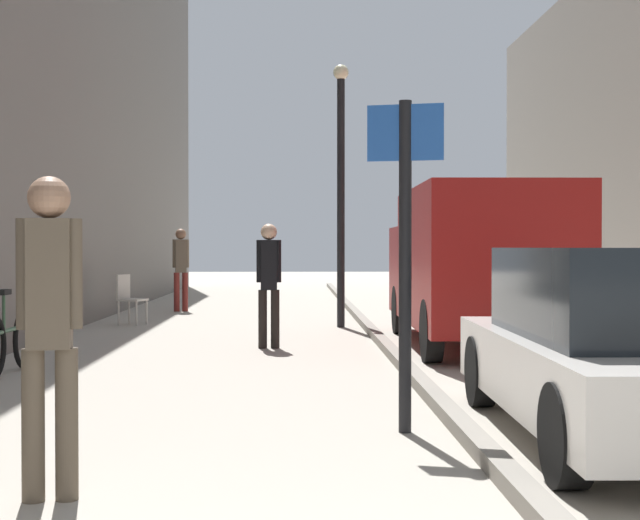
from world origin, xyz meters
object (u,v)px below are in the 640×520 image
at_px(delivery_van, 476,262).
at_px(bicycle_leaning, 9,341).
at_px(pedestrian_mid_block, 269,276).
at_px(parked_car, 623,345).
at_px(pedestrian_main_foreground, 181,264).
at_px(lamp_post, 341,177).
at_px(cafe_chair_near_window, 128,296).
at_px(street_sign_post, 405,236).
at_px(pedestrian_far_crossing, 50,314).

distance_m(delivery_van, bicycle_leaning, 6.62).
relative_size(pedestrian_mid_block, delivery_van, 0.32).
height_order(pedestrian_mid_block, parked_car, pedestrian_mid_block).
height_order(delivery_van, bicycle_leaning, delivery_van).
relative_size(pedestrian_main_foreground, lamp_post, 0.39).
bearing_deg(cafe_chair_near_window, street_sign_post, 41.88).
bearing_deg(lamp_post, street_sign_post, -89.91).
height_order(pedestrian_main_foreground, cafe_chair_near_window, pedestrian_main_foreground).
relative_size(street_sign_post, cafe_chair_near_window, 2.77).
xyz_separation_m(bicycle_leaning, cafe_chair_near_window, (0.15, 6.71, 0.17)).
height_order(pedestrian_far_crossing, street_sign_post, street_sign_post).
relative_size(pedestrian_mid_block, parked_car, 0.42).
relative_size(pedestrian_main_foreground, delivery_van, 0.33).
height_order(pedestrian_far_crossing, bicycle_leaning, pedestrian_far_crossing).
xyz_separation_m(pedestrian_mid_block, bicycle_leaning, (-2.88, -2.64, -0.65)).
distance_m(parked_car, street_sign_post, 1.85).
xyz_separation_m(pedestrian_far_crossing, cafe_chair_near_window, (-1.69, 11.96, -0.53)).
bearing_deg(street_sign_post, pedestrian_main_foreground, -60.94).
bearing_deg(delivery_van, lamp_post, 120.12).
distance_m(pedestrian_mid_block, cafe_chair_near_window, 4.93).
relative_size(pedestrian_far_crossing, street_sign_post, 0.72).
distance_m(pedestrian_far_crossing, cafe_chair_near_window, 12.09).
relative_size(pedestrian_mid_block, lamp_post, 0.38).
bearing_deg(pedestrian_mid_block, cafe_chair_near_window, 122.26).
relative_size(parked_car, bicycle_leaning, 2.40).
xyz_separation_m(delivery_van, lamp_post, (-1.81, 3.23, 1.49)).
distance_m(parked_car, cafe_chair_near_window, 11.78).
xyz_separation_m(delivery_van, street_sign_post, (-1.80, -6.23, 0.31)).
height_order(street_sign_post, lamp_post, lamp_post).
bearing_deg(pedestrian_far_crossing, bicycle_leaning, 101.23).
height_order(delivery_van, street_sign_post, street_sign_post).
bearing_deg(parked_car, pedestrian_main_foreground, 111.32).
distance_m(pedestrian_mid_block, bicycle_leaning, 3.96).
height_order(pedestrian_main_foreground, parked_car, pedestrian_main_foreground).
relative_size(pedestrian_main_foreground, parked_car, 0.44).
xyz_separation_m(pedestrian_main_foreground, bicycle_leaning, (-0.69, -10.25, -0.70)).
bearing_deg(bicycle_leaning, pedestrian_far_crossing, -69.18).
bearing_deg(lamp_post, pedestrian_main_foreground, 129.29).
bearing_deg(delivery_van, pedestrian_far_crossing, -115.81).
bearing_deg(cafe_chair_near_window, pedestrian_main_foreground, -168.29).
bearing_deg(pedestrian_far_crossing, parked_car, 14.06).
xyz_separation_m(pedestrian_mid_block, delivery_van, (3.03, 0.22, 0.20)).
xyz_separation_m(parked_car, bicycle_leaning, (-5.73, 3.66, -0.33)).
bearing_deg(pedestrian_main_foreground, parked_car, -80.01).
relative_size(street_sign_post, lamp_post, 0.55).
distance_m(street_sign_post, lamp_post, 9.54).
distance_m(pedestrian_main_foreground, lamp_post, 5.62).
height_order(parked_car, street_sign_post, street_sign_post).
xyz_separation_m(pedestrian_main_foreground, lamp_post, (3.41, -4.16, 1.64)).
xyz_separation_m(pedestrian_far_crossing, lamp_post, (2.25, 11.34, 1.65)).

